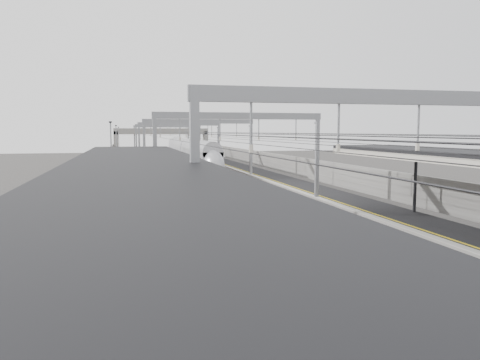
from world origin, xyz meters
TOP-DOWN VIEW (x-y plane):
  - ground at (0.00, 0.00)m, footprint 260.00×260.00m
  - platform_left at (-8.00, 45.00)m, footprint 4.00×120.00m
  - platform_right at (8.00, 45.00)m, footprint 4.00×120.00m
  - tracks at (0.00, 45.00)m, footprint 11.40×140.00m
  - overhead_line at (0.00, 51.62)m, footprint 13.00×140.00m
  - canopy_left at (-8.02, 2.99)m, footprint 4.40×30.00m
  - overbridge at (0.00, 100.00)m, footprint 22.00×2.20m
  - wall_left at (-11.20, 45.00)m, footprint 0.30×120.00m
  - wall_right at (11.20, 45.00)m, footprint 0.30×120.00m
  - train at (1.50, 60.31)m, footprint 2.53×46.02m
  - signal_green at (-5.20, 70.77)m, footprint 0.32×0.32m
  - signal_red_near at (3.20, 67.60)m, footprint 0.32×0.32m
  - signal_red_far at (5.40, 66.89)m, footprint 0.32×0.32m

SIDE VIEW (x-z plane):
  - ground at x=0.00m, z-range 0.00..0.00m
  - tracks at x=0.00m, z-range -0.05..0.15m
  - platform_left at x=-8.00m, z-range 0.00..1.00m
  - platform_right at x=8.00m, z-range 0.00..1.00m
  - wall_left at x=-11.20m, z-range 0.00..3.20m
  - wall_right at x=11.20m, z-range 0.00..3.20m
  - train at x=1.50m, z-range -0.03..3.97m
  - signal_green at x=-5.20m, z-range 0.68..4.15m
  - signal_red_near at x=3.20m, z-range 0.68..4.15m
  - signal_red_far at x=5.40m, z-range 0.68..4.15m
  - canopy_left at x=-8.02m, z-range 2.97..7.21m
  - overbridge at x=0.00m, z-range 1.86..8.76m
  - overhead_line at x=0.00m, z-range 2.84..9.44m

